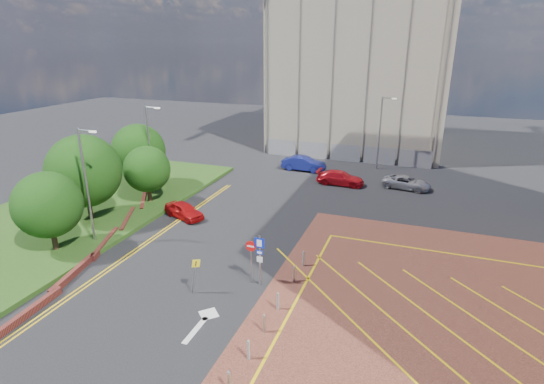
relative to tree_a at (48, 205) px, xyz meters
The scene contains 20 objects.
ground 14.43m from the tree_a, ahead, with size 140.00×140.00×0.00m, color black.
forecourt 28.22m from the tree_a, ahead, with size 26.00×26.00×0.02m, color brown.
grass_bed 7.95m from the tree_a, 123.69° to the left, with size 14.00×32.00×0.30m, color #284616.
retaining_wall 4.44m from the tree_a, 42.27° to the left, with size 6.06×20.33×0.40m.
tree_a is the anchor object (origin of this frame).
tree_b 5.27m from the tree_a, 106.70° to the left, with size 5.60×5.60×6.74m.
tree_c 10.02m from the tree_a, 87.14° to the left, with size 4.00×4.00×4.90m.
tree_d 13.24m from the tree_a, 100.89° to the left, with size 5.00×5.00×6.08m.
lamp_left_near 2.80m from the tree_a, 51.70° to the left, with size 1.53×0.16×8.00m.
lamp_left_far 12.06m from the tree_a, 92.01° to the left, with size 1.53×0.16×8.00m.
lamp_back 33.34m from the tree_a, 57.15° to the left, with size 1.53×0.16×8.00m.
sign_cluster 14.41m from the tree_a, ahead, with size 1.17×0.12×3.20m.
warning_sign 11.67m from the tree_a, ahead, with size 0.64×0.39×2.25m.
bollard_row 16.66m from the tree_a, ahead, with size 0.14×11.14×0.90m.
construction_building 43.04m from the tree_a, 70.71° to the left, with size 21.20×19.20×22.00m, color gray.
construction_fence 33.63m from the tree_a, 63.43° to the left, with size 21.60×0.06×2.00m, color gray.
car_red_left 10.09m from the tree_a, 58.89° to the left, with size 1.52×3.77×1.29m, color #B70F11.
car_blue_back 26.80m from the tree_a, 66.97° to the left, with size 1.67×4.80×1.58m, color navy.
car_red_back 26.14m from the tree_a, 54.12° to the left, with size 1.92×4.73×1.37m, color red.
car_silver_back 30.92m from the tree_a, 45.65° to the left, with size 2.10×4.55×1.26m, color #AFAFB7.
Camera 1 is at (8.61, -19.23, 13.60)m, focal length 28.00 mm.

